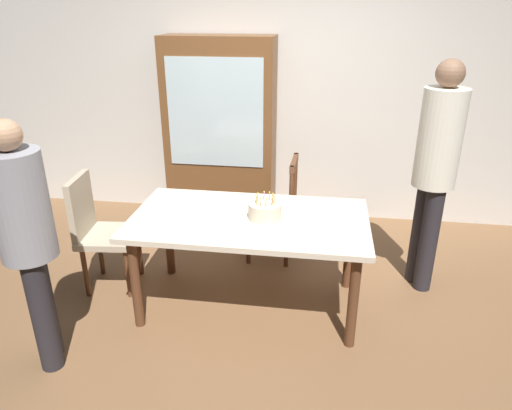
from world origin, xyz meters
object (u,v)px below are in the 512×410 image
at_px(person_guest, 436,165).
at_px(china_cabinet, 221,133).
at_px(dining_table, 249,228).
at_px(chair_upholstered, 98,227).
at_px(plate_far_side, 243,204).
at_px(person_celebrant, 27,236).
at_px(chair_spindle_back, 274,211).
at_px(plate_near_celebrant, 177,225).
at_px(birthday_cake, 265,212).

bearing_deg(person_guest, china_cabinet, 150.83).
bearing_deg(dining_table, chair_upholstered, 175.13).
distance_m(plate_far_side, person_celebrant, 1.51).
distance_m(dining_table, chair_spindle_back, 0.82).
bearing_deg(plate_far_side, china_cabinet, 108.86).
distance_m(chair_spindle_back, chair_upholstered, 1.50).
relative_size(plate_near_celebrant, chair_spindle_back, 0.23).
bearing_deg(chair_upholstered, person_celebrant, -86.60).
bearing_deg(plate_near_celebrant, chair_upholstered, 157.69).
bearing_deg(china_cabinet, person_guest, -29.17).
relative_size(plate_far_side, chair_upholstered, 0.23).
distance_m(chair_upholstered, china_cabinet, 1.66).
bearing_deg(china_cabinet, plate_far_side, -71.14).
distance_m(chair_upholstered, person_guest, 2.67).
xyz_separation_m(chair_spindle_back, chair_upholstered, (-1.34, -0.68, 0.07)).
distance_m(birthday_cake, plate_far_side, 0.32).
bearing_deg(plate_near_celebrant, chair_spindle_back, 60.58).
xyz_separation_m(dining_table, china_cabinet, (-0.55, 1.56, 0.29)).
distance_m(plate_near_celebrant, china_cabinet, 1.78).
bearing_deg(person_guest, birthday_cake, -156.73).
bearing_deg(birthday_cake, chair_upholstered, 174.31).
relative_size(dining_table, person_guest, 0.94).
relative_size(birthday_cake, plate_near_celebrant, 1.27).
xyz_separation_m(chair_upholstered, china_cabinet, (0.70, 1.45, 0.42)).
bearing_deg(person_celebrant, china_cabinet, 74.72).
height_order(birthday_cake, china_cabinet, china_cabinet).
relative_size(dining_table, person_celebrant, 1.06).
bearing_deg(birthday_cake, person_guest, 23.27).
height_order(person_celebrant, china_cabinet, china_cabinet).
bearing_deg(dining_table, china_cabinet, 109.30).
bearing_deg(chair_upholstered, person_guest, 8.64).
relative_size(person_celebrant, china_cabinet, 0.85).
bearing_deg(person_celebrant, chair_spindle_back, 51.07).
relative_size(dining_table, chair_upholstered, 1.80).
height_order(chair_upholstered, china_cabinet, china_cabinet).
bearing_deg(plate_far_side, plate_near_celebrant, -132.31).
relative_size(dining_table, chair_spindle_back, 1.80).
xyz_separation_m(birthday_cake, plate_near_celebrant, (-0.59, -0.18, -0.06)).
distance_m(plate_far_side, china_cabinet, 1.44).
relative_size(chair_upholstered, person_guest, 0.52).
height_order(chair_spindle_back, person_celebrant, person_celebrant).
xyz_separation_m(plate_far_side, person_celebrant, (-1.10, -1.01, 0.16)).
relative_size(plate_near_celebrant, person_guest, 0.12).
distance_m(birthday_cake, person_celebrant, 1.52).
relative_size(birthday_cake, person_guest, 0.15).
relative_size(birthday_cake, person_celebrant, 0.17).
xyz_separation_m(birthday_cake, person_guest, (1.23, 0.53, 0.23)).
bearing_deg(china_cabinet, chair_upholstered, -115.68).
bearing_deg(plate_near_celebrant, china_cabinet, 92.44).
bearing_deg(dining_table, plate_near_celebrant, -155.80).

